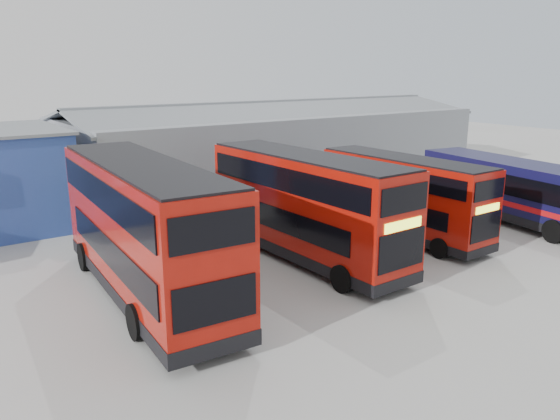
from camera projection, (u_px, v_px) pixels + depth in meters
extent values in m
plane|color=#9B9B96|center=(400.00, 283.00, 21.19)|extent=(120.00, 120.00, 0.00)
cube|color=gray|center=(275.00, 146.00, 40.84)|extent=(30.00, 12.00, 5.00)
cube|color=slate|center=(298.00, 111.00, 37.95)|extent=(30.50, 6.33, 1.29)
cube|color=slate|center=(254.00, 107.00, 42.36)|extent=(30.50, 6.33, 1.29)
cube|color=#9A1108|center=(144.00, 227.00, 19.29)|extent=(3.56, 11.87, 4.51)
cube|color=black|center=(148.00, 281.00, 19.80)|extent=(3.61, 11.91, 0.50)
cube|color=black|center=(187.00, 239.00, 19.78)|extent=(0.72, 9.90, 1.06)
cube|color=black|center=(108.00, 252.00, 18.34)|extent=(0.72, 9.90, 1.06)
cube|color=black|center=(180.00, 185.00, 19.67)|extent=(0.79, 11.02, 1.06)
cube|color=black|center=(101.00, 194.00, 18.23)|extent=(0.79, 11.02, 1.06)
cube|color=black|center=(103.00, 210.00, 24.30)|extent=(2.51, 0.22, 1.50)
cube|color=black|center=(100.00, 165.00, 23.80)|extent=(2.51, 0.22, 1.06)
cube|color=#EAFF35|center=(102.00, 188.00, 24.06)|extent=(2.01, 0.18, 0.39)
cube|color=black|center=(216.00, 303.00, 14.61)|extent=(2.45, 0.22, 1.23)
cube|color=black|center=(213.00, 231.00, 14.10)|extent=(2.45, 0.22, 1.00)
cube|color=black|center=(140.00, 164.00, 18.72)|extent=(3.39, 11.69, 0.11)
cylinder|color=black|center=(148.00, 246.00, 23.85)|extent=(0.43, 1.18, 1.16)
cylinder|color=black|center=(85.00, 257.00, 22.49)|extent=(0.43, 1.18, 1.16)
cylinder|color=black|center=(216.00, 303.00, 18.05)|extent=(0.43, 1.18, 1.16)
cylinder|color=black|center=(137.00, 322.00, 16.69)|extent=(0.43, 1.18, 1.16)
cube|color=#9A1108|center=(305.00, 204.00, 23.40)|extent=(2.78, 10.89, 4.18)
cube|color=black|center=(305.00, 246.00, 23.87)|extent=(2.82, 10.93, 0.46)
cube|color=black|center=(275.00, 218.00, 23.09)|extent=(0.22, 9.19, 0.98)
cube|color=black|center=(322.00, 209.00, 24.59)|extent=(0.22, 9.19, 0.98)
cube|color=black|center=(281.00, 179.00, 22.32)|extent=(0.24, 10.22, 0.98)
cube|color=black|center=(329.00, 172.00, 23.83)|extent=(0.24, 10.22, 0.98)
cube|color=black|center=(402.00, 250.00, 19.31)|extent=(2.32, 0.09, 1.39)
cube|color=black|center=(405.00, 199.00, 18.84)|extent=(2.32, 0.09, 0.98)
cube|color=#EAFF35|center=(403.00, 225.00, 19.07)|extent=(1.86, 0.08, 0.36)
cube|color=black|center=(238.00, 195.00, 27.78)|extent=(2.27, 0.09, 1.14)
cube|color=black|center=(237.00, 159.00, 27.32)|extent=(2.27, 0.09, 0.93)
cube|color=black|center=(306.00, 156.00, 22.87)|extent=(2.62, 10.73, 0.10)
cylinder|color=black|center=(343.00, 279.00, 20.23)|extent=(0.35, 1.08, 1.07)
cylinder|color=black|center=(389.00, 265.00, 21.65)|extent=(0.35, 1.08, 1.07)
cylinder|color=black|center=(247.00, 237.00, 25.29)|extent=(0.35, 1.08, 1.07)
cylinder|color=black|center=(289.00, 228.00, 26.72)|extent=(0.35, 1.08, 1.07)
cube|color=#9A1108|center=(402.00, 195.00, 26.66)|extent=(2.26, 9.36, 3.61)
cube|color=black|center=(401.00, 227.00, 27.06)|extent=(2.29, 9.40, 0.40)
cube|color=black|center=(380.00, 205.00, 26.40)|extent=(0.07, 7.93, 0.85)
cube|color=black|center=(412.00, 199.00, 27.68)|extent=(0.07, 7.93, 0.85)
cube|color=black|center=(387.00, 175.00, 25.74)|extent=(0.07, 8.82, 0.85)
cube|color=black|center=(419.00, 170.00, 27.02)|extent=(0.07, 8.82, 0.85)
cube|color=black|center=(486.00, 227.00, 23.08)|extent=(2.01, 0.05, 1.20)
cube|color=black|center=(490.00, 190.00, 22.68)|extent=(2.01, 0.05, 0.85)
cube|color=#EAFF35|center=(488.00, 208.00, 22.88)|extent=(1.60, 0.04, 0.31)
cube|color=black|center=(338.00, 189.00, 30.48)|extent=(1.96, 0.05, 0.98)
cube|color=black|center=(339.00, 160.00, 30.08)|extent=(1.96, 0.05, 0.80)
cube|color=black|center=(405.00, 158.00, 26.20)|extent=(2.12, 9.23, 0.09)
cylinder|color=black|center=(440.00, 248.00, 23.90)|extent=(0.29, 0.93, 0.93)
cylinder|color=black|center=(470.00, 240.00, 25.11)|extent=(0.29, 0.93, 0.93)
cylinder|color=black|center=(352.00, 220.00, 28.33)|extent=(0.29, 0.93, 0.93)
cylinder|color=black|center=(381.00, 214.00, 29.53)|extent=(0.29, 0.93, 0.93)
cube|color=#0B0E34|center=(518.00, 189.00, 29.22)|extent=(4.67, 12.32, 2.90)
cube|color=black|center=(516.00, 212.00, 29.53)|extent=(4.72, 12.37, 0.44)
cube|color=#B40D11|center=(517.00, 199.00, 29.35)|extent=(4.71, 12.36, 0.27)
cube|color=black|center=(543.00, 180.00, 29.41)|extent=(1.70, 9.94, 1.04)
cube|color=black|center=(505.00, 184.00, 28.23)|extent=(1.70, 9.94, 1.04)
cube|color=black|center=(441.00, 168.00, 34.43)|extent=(2.44, 0.46, 1.42)
cylinder|color=black|center=(475.00, 194.00, 33.81)|extent=(0.53, 1.18, 1.14)
cylinder|color=black|center=(442.00, 198.00, 32.69)|extent=(0.53, 1.18, 1.14)
cylinder|color=black|center=(554.00, 231.00, 26.03)|extent=(0.53, 1.18, 1.14)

